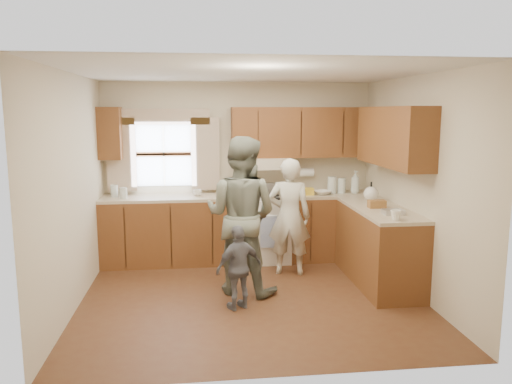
{
  "coord_description": "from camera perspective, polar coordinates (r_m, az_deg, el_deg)",
  "views": [
    {
      "loc": [
        -0.58,
        -5.38,
        2.1
      ],
      "look_at": [
        0.1,
        0.4,
        1.15
      ],
      "focal_mm": 35.0,
      "sensor_mm": 36.0,
      "label": 1
    }
  ],
  "objects": [
    {
      "name": "woman_left",
      "position": [
        6.43,
        3.82,
        -2.82
      ],
      "size": [
        0.62,
        0.48,
        1.51
      ],
      "primitive_type": "imported",
      "rotation": [
        0.0,
        0.0,
        2.92
      ],
      "color": "beige",
      "rests_on": "ground"
    },
    {
      "name": "kitchen_fixtures",
      "position": [
        6.69,
        3.7,
        -1.63
      ],
      "size": [
        3.8,
        2.25,
        2.15
      ],
      "color": "#48240F",
      "rests_on": "ground"
    },
    {
      "name": "stove",
      "position": [
        7.07,
        0.63,
        -4.11
      ],
      "size": [
        0.76,
        0.67,
        1.07
      ],
      "color": "silver",
      "rests_on": "ground"
    },
    {
      "name": "child",
      "position": [
        5.35,
        -1.95,
        -8.61
      ],
      "size": [
        0.58,
        0.43,
        0.91
      ],
      "primitive_type": "imported",
      "rotation": [
        0.0,
        0.0,
        3.58
      ],
      "color": "slate",
      "rests_on": "ground"
    },
    {
      "name": "room",
      "position": [
        5.48,
        -0.55,
        0.35
      ],
      "size": [
        3.8,
        3.8,
        3.8
      ],
      "color": "#502A18",
      "rests_on": "ground"
    },
    {
      "name": "woman_right",
      "position": [
        5.75,
        -1.72,
        -2.69
      ],
      "size": [
        1.1,
        1.02,
        1.82
      ],
      "primitive_type": "imported",
      "rotation": [
        0.0,
        0.0,
        2.65
      ],
      "color": "#273C2C",
      "rests_on": "ground"
    }
  ]
}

